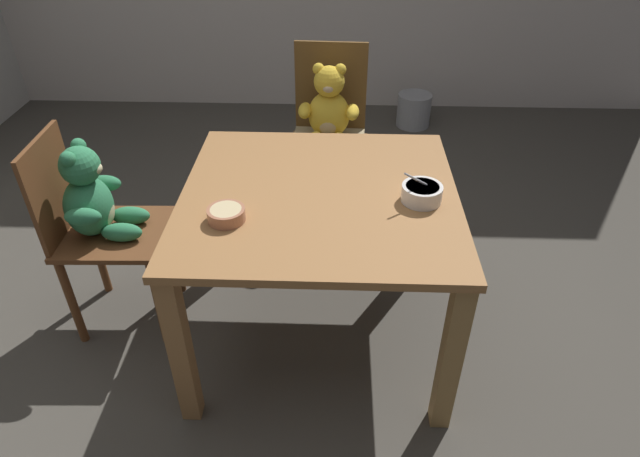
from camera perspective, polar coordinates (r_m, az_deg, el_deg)
ground_plane at (r=2.48m, az=-0.04°, el=-10.78°), size 5.20×5.20×0.04m
dining_table at (r=2.08m, az=-0.05°, el=1.01°), size 1.02×1.00×0.72m
teddy_chair_near_left at (r=2.35m, az=-22.56°, el=1.84°), size 0.43×0.40×0.88m
teddy_chair_far_center at (r=2.85m, az=0.91°, el=10.94°), size 0.42×0.42×0.96m
porridge_bowl_terracotta_near_left at (r=1.88m, az=-9.80°, el=1.47°), size 0.13×0.13×0.05m
porridge_bowl_white_near_right at (r=1.98m, az=10.63°, el=3.69°), size 0.15×0.15×0.13m
metal_pail at (r=4.24m, az=9.81°, el=12.15°), size 0.25×0.25×0.24m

